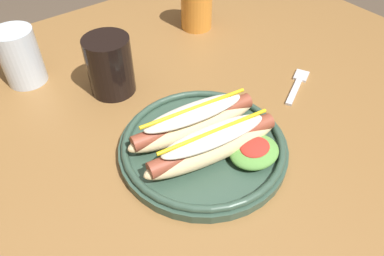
{
  "coord_description": "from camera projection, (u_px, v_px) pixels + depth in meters",
  "views": [
    {
      "loc": [
        -0.21,
        -0.46,
        1.19
      ],
      "look_at": [
        0.05,
        -0.11,
        0.77
      ],
      "focal_mm": 34.28,
      "sensor_mm": 36.0,
      "label": 1
    }
  ],
  "objects": [
    {
      "name": "soda_cup",
      "position": [
        110.0,
        66.0,
        0.69
      ],
      "size": [
        0.09,
        0.09,
        0.11
      ],
      "primitive_type": "cylinder",
      "color": "black",
      "rests_on": "dining_table"
    },
    {
      "name": "dining_table",
      "position": [
        139.0,
        152.0,
        0.73
      ],
      "size": [
        1.43,
        0.93,
        0.74
      ],
      "color": "olive",
      "rests_on": "ground_plane"
    },
    {
      "name": "hot_dog_plate",
      "position": [
        205.0,
        141.0,
        0.59
      ],
      "size": [
        0.28,
        0.28,
        0.08
      ],
      "color": "#334C3D",
      "rests_on": "dining_table"
    },
    {
      "name": "extra_cup",
      "position": [
        197.0,
        4.0,
        0.87
      ],
      "size": [
        0.08,
        0.08,
        0.12
      ],
      "primitive_type": "cylinder",
      "color": "orange",
      "rests_on": "dining_table"
    },
    {
      "name": "fork",
      "position": [
        298.0,
        84.0,
        0.74
      ],
      "size": [
        0.12,
        0.07,
        0.0
      ],
      "rotation": [
        0.0,
        0.0,
        0.47
      ],
      "color": "silver",
      "rests_on": "dining_table"
    },
    {
      "name": "water_cup",
      "position": [
        20.0,
        57.0,
        0.71
      ],
      "size": [
        0.08,
        0.08,
        0.11
      ],
      "primitive_type": "cylinder",
      "color": "silver",
      "rests_on": "dining_table"
    }
  ]
}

